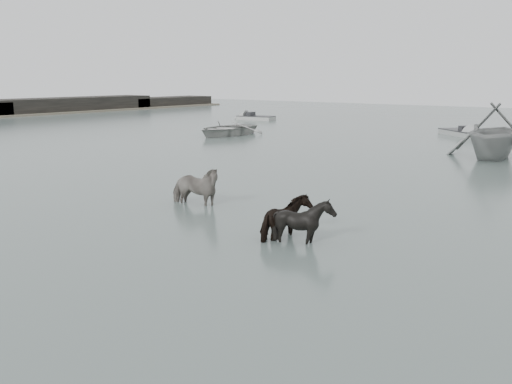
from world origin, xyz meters
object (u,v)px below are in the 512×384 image
pony_pinto (195,181)px  pony_black (303,215)px  pony_dark (287,214)px  rowboat_lead (226,127)px

pony_pinto → pony_black: bearing=-118.5°
pony_dark → rowboat_lead: pony_dark is taller
pony_dark → pony_black: bearing=-122.2°
pony_pinto → pony_black: size_ratio=1.35×
pony_pinto → pony_black: (5.19, -1.53, -0.10)m
pony_pinto → rowboat_lead: pony_pinto is taller
rowboat_lead → pony_dark: bearing=-48.1°
pony_black → rowboat_lead: 27.18m
pony_dark → pony_black: size_ratio=0.92×
pony_pinto → rowboat_lead: 22.62m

